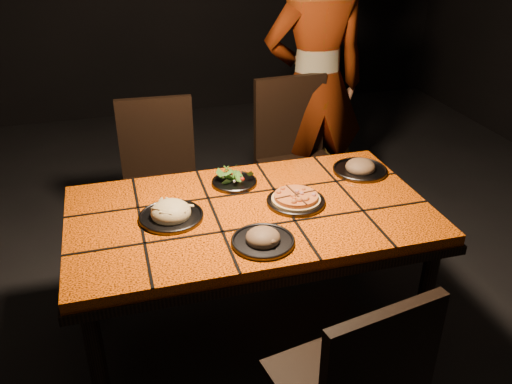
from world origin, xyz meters
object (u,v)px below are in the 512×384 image
object	(u,v)px
diner	(315,86)
plate_pizza	(296,200)
chair_far_right	(296,150)
chair_far_left	(160,171)
dining_table	(250,224)
plate_pasta	(171,213)

from	to	relation	value
diner	plate_pizza	size ratio (longest dim) A/B	6.88
chair_far_right	diner	distance (m)	0.45
chair_far_left	diner	size ratio (longest dim) A/B	0.53
dining_table	chair_far_right	bearing A→B (deg)	59.05
chair_far_left	plate_pizza	size ratio (longest dim) A/B	3.64
plate_pasta	diner	bearing A→B (deg)	45.56
diner	plate_pasta	xyz separation A→B (m)	(-1.09, -1.11, -0.15)
dining_table	plate_pizza	world-z (taller)	plate_pizza
dining_table	chair_far_right	distance (m)	1.06
dining_table	plate_pasta	xyz separation A→B (m)	(-0.35, 0.02, 0.10)
diner	dining_table	bearing A→B (deg)	60.27
chair_far_right	plate_pasta	distance (m)	1.27
chair_far_left	chair_far_right	xyz separation A→B (m)	(0.85, 0.01, 0.03)
plate_pizza	chair_far_right	bearing A→B (deg)	70.16
diner	plate_pasta	bearing A→B (deg)	49.10
plate_pizza	dining_table	bearing A→B (deg)	179.25
dining_table	plate_pizza	bearing A→B (deg)	-0.75
chair_far_right	diner	bearing A→B (deg)	44.70
plate_pizza	plate_pasta	xyz separation A→B (m)	(-0.56, 0.02, 0.01)
dining_table	chair_far_right	world-z (taller)	chair_far_right
dining_table	diner	world-z (taller)	diner
chair_far_left	plate_pizza	bearing A→B (deg)	-55.99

